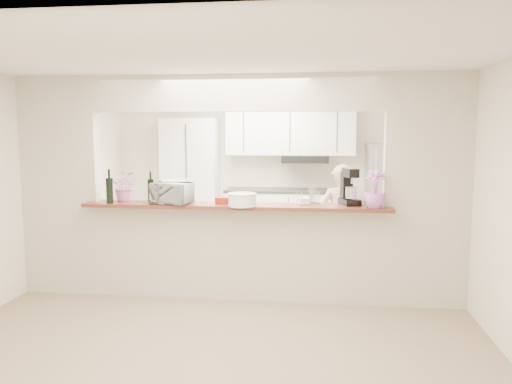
% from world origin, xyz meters
% --- Properties ---
extents(floor, '(6.00, 6.00, 0.00)m').
position_xyz_m(floor, '(0.00, 0.00, 0.00)').
color(floor, tan).
rests_on(floor, ground).
extents(tile_overlay, '(5.00, 2.90, 0.01)m').
position_xyz_m(tile_overlay, '(0.00, 1.55, 0.01)').
color(tile_overlay, silver).
rests_on(tile_overlay, floor).
extents(partition, '(5.00, 0.15, 2.50)m').
position_xyz_m(partition, '(0.00, 0.00, 1.48)').
color(partition, beige).
rests_on(partition, floor).
extents(bar_counter, '(3.40, 0.38, 1.09)m').
position_xyz_m(bar_counter, '(0.00, -0.00, 0.58)').
color(bar_counter, beige).
rests_on(bar_counter, floor).
extents(kitchen_cabinets, '(3.15, 0.62, 2.25)m').
position_xyz_m(kitchen_cabinets, '(-0.19, 2.72, 0.97)').
color(kitchen_cabinets, white).
rests_on(kitchen_cabinets, floor).
extents(refrigerator, '(0.75, 0.70, 1.70)m').
position_xyz_m(refrigerator, '(2.05, 2.65, 0.85)').
color(refrigerator, '#A3A3A7').
rests_on(refrigerator, floor).
extents(flower_left, '(0.35, 0.32, 0.34)m').
position_xyz_m(flower_left, '(-1.30, 0.05, 1.26)').
color(flower_left, '#EA7CDB').
rests_on(flower_left, bar_counter).
extents(wine_bottle_a, '(0.08, 0.08, 0.38)m').
position_xyz_m(wine_bottle_a, '(-1.40, -0.15, 1.24)').
color(wine_bottle_a, black).
rests_on(wine_bottle_a, bar_counter).
extents(wine_bottle_b, '(0.07, 0.07, 0.34)m').
position_xyz_m(wine_bottle_b, '(-1.00, 0.07, 1.22)').
color(wine_bottle_b, black).
rests_on(wine_bottle_b, bar_counter).
extents(toaster_oven, '(0.46, 0.35, 0.23)m').
position_xyz_m(toaster_oven, '(-0.70, -0.10, 1.21)').
color(toaster_oven, '#A2A2A6').
rests_on(toaster_oven, bar_counter).
extents(serving_bowls, '(0.42, 0.42, 0.24)m').
position_xyz_m(serving_bowls, '(-0.70, 0.05, 1.21)').
color(serving_bowls, silver).
rests_on(serving_bowls, bar_counter).
extents(plate_stack_a, '(0.31, 0.31, 0.14)m').
position_xyz_m(plate_stack_a, '(0.10, -0.19, 1.16)').
color(plate_stack_a, white).
rests_on(plate_stack_a, bar_counter).
extents(plate_stack_b, '(0.28, 0.28, 0.10)m').
position_xyz_m(plate_stack_b, '(0.10, -0.19, 1.14)').
color(plate_stack_b, white).
rests_on(plate_stack_b, bar_counter).
extents(red_bowl, '(0.16, 0.16, 0.07)m').
position_xyz_m(red_bowl, '(-0.15, -0.03, 1.13)').
color(red_bowl, maroon).
rests_on(red_bowl, bar_counter).
extents(tan_bowl, '(0.16, 0.16, 0.07)m').
position_xyz_m(tan_bowl, '(0.05, -0.03, 1.13)').
color(tan_bowl, tan).
rests_on(tan_bowl, bar_counter).
extents(utensil_caddy, '(0.26, 0.21, 0.21)m').
position_xyz_m(utensil_caddy, '(0.80, 0.05, 1.18)').
color(utensil_caddy, silver).
rests_on(utensil_caddy, bar_counter).
extents(stand_mixer, '(0.25, 0.31, 0.40)m').
position_xyz_m(stand_mixer, '(1.25, 0.06, 1.27)').
color(stand_mixer, black).
rests_on(stand_mixer, bar_counter).
extents(flower_right, '(0.25, 0.25, 0.40)m').
position_xyz_m(flower_right, '(1.50, -0.15, 1.29)').
color(flower_right, '#C471D2').
rests_on(flower_right, bar_counter).
extents(person, '(0.55, 0.36, 1.48)m').
position_xyz_m(person, '(1.20, 0.80, 0.74)').
color(person, '#D39689').
rests_on(person, floor).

